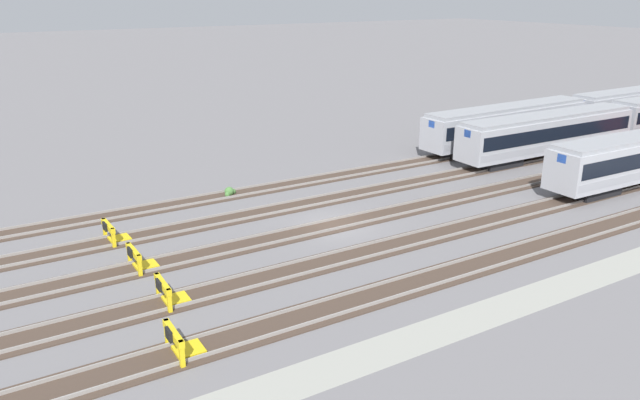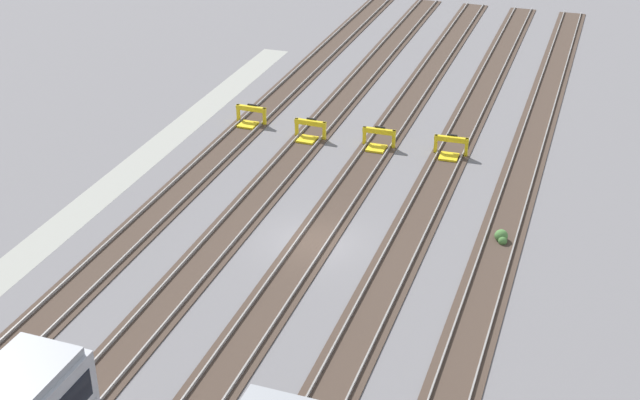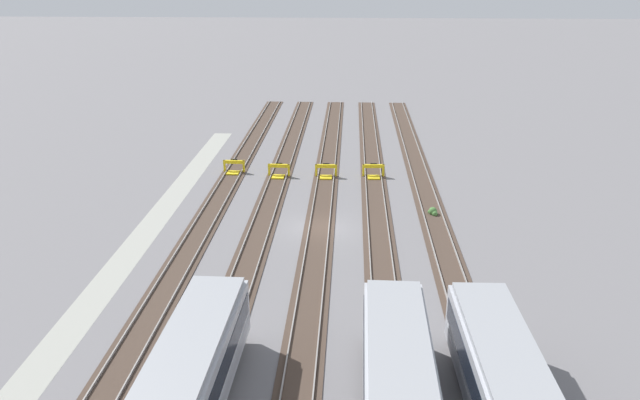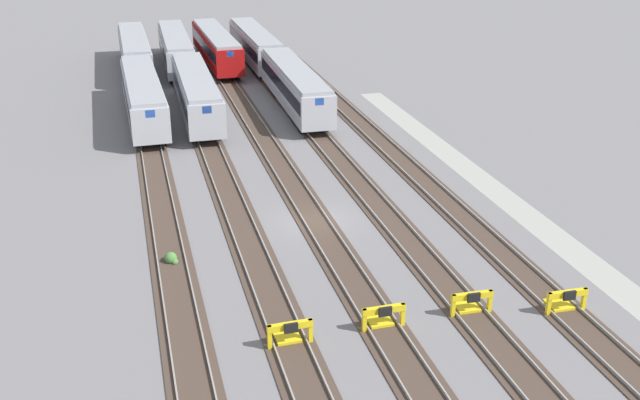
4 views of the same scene
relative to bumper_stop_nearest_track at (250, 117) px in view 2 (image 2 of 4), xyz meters
name	(u,v)px [view 2 (image 2 of 4)]	position (x,y,z in m)	size (l,w,h in m)	color
ground_plane	(313,242)	(12.55, 8.59, -0.51)	(400.00, 400.00, 0.00)	slate
service_walkway	(90,203)	(12.55, -3.86, -0.51)	(54.00, 2.00, 0.01)	#9E9E93
rail_track_nearest	(155,214)	(12.55, 0.00, -0.47)	(90.00, 2.23, 0.21)	#47382D
rail_track_near_inner	(232,227)	(12.55, 4.29, -0.47)	(90.00, 2.23, 0.21)	#47382D
rail_track_middle	(313,241)	(12.55, 8.59, -0.47)	(90.00, 2.24, 0.21)	#47382D
rail_track_far_inner	(399,256)	(12.55, 12.88, -0.47)	(90.00, 2.23, 0.21)	#47382D
rail_track_farthest	(490,272)	(12.55, 17.17, -0.47)	(90.00, 2.23, 0.21)	#47382D
bumper_stop_nearest_track	(250,117)	(0.00, 0.00, 0.00)	(1.35, 2.00, 1.22)	yellow
bumper_stop_near_inner_track	(309,132)	(0.96, 4.29, 0.00)	(1.37, 2.01, 1.22)	yellow
bumper_stop_middle_track	(378,140)	(0.86, 8.59, 0.00)	(1.35, 2.00, 1.22)	yellow
bumper_stop_far_inner_track	(450,148)	(0.65, 12.88, 0.00)	(1.37, 2.01, 1.22)	yellow
weed_clump	(501,237)	(9.51, 17.20, -0.27)	(0.92, 0.70, 0.64)	#4C7F3D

